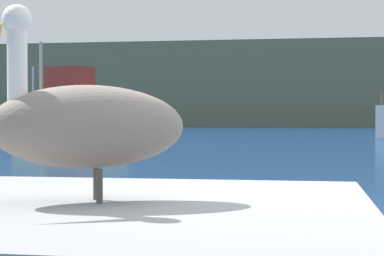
% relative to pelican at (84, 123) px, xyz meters
% --- Properties ---
extents(hillside_backdrop, '(140.00, 15.83, 7.96)m').
position_rel_pelican_xyz_m(hillside_backdrop, '(1.22, 66.30, 3.01)').
color(hillside_backdrop, '#5B664C').
rests_on(hillside_backdrop, ground).
extents(pelican, '(1.23, 0.72, 0.90)m').
position_rel_pelican_xyz_m(pelican, '(0.00, 0.00, 0.00)').
color(pelican, gray).
rests_on(pelican, pier_dock).
extents(fishing_boat_teal, '(7.30, 2.61, 3.99)m').
position_rel_pelican_xyz_m(fishing_boat_teal, '(-13.08, 35.81, -0.09)').
color(fishing_boat_teal, teal).
rests_on(fishing_boat_teal, ground).
extents(fishing_boat_yellow, '(5.06, 3.28, 4.00)m').
position_rel_pelican_xyz_m(fishing_boat_yellow, '(-8.05, 22.20, 0.06)').
color(fishing_boat_yellow, yellow).
rests_on(fishing_boat_yellow, ground).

